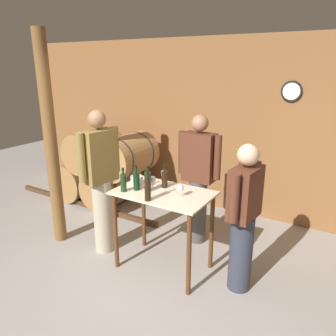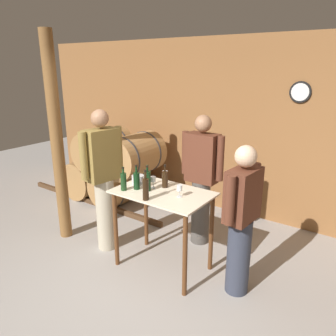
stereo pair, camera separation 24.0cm
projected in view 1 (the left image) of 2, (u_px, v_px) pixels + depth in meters
ground_plane at (126, 316)px, 3.12m from camera, size 14.00×14.00×0.00m
back_wall at (237, 129)px, 5.00m from camera, size 8.40×0.08×2.70m
barrel_rack at (103, 168)px, 5.57m from camera, size 3.00×0.89×1.25m
tasting_table at (163, 208)px, 3.66m from camera, size 1.07×0.68×0.95m
wooden_post at (51, 143)px, 4.10m from camera, size 0.16×0.16×2.70m
wine_bottle_far_left at (123, 182)px, 3.59m from camera, size 0.07×0.07×0.27m
wine_bottle_left at (136, 181)px, 3.63m from camera, size 0.07×0.07×0.28m
wine_bottle_center at (148, 181)px, 3.59m from camera, size 0.07×0.07×0.29m
wine_bottle_right at (165, 179)px, 3.71m from camera, size 0.07×0.07×0.27m
wine_bottle_far_right at (148, 189)px, 3.34m from camera, size 0.06×0.06×0.33m
wine_glass_near_left at (153, 180)px, 3.68m from camera, size 0.06×0.06×0.13m
wine_glass_near_center at (164, 174)px, 3.84m from camera, size 0.06×0.06×0.15m
wine_glass_near_right at (181, 188)px, 3.45m from camera, size 0.06×0.06×0.13m
ice_bucket at (137, 180)px, 3.81m from camera, size 0.14×0.14×0.10m
person_host at (198, 177)px, 4.21m from camera, size 0.59×0.24×1.71m
person_visitor_with_scarf at (101, 180)px, 3.96m from camera, size 0.29×0.58×1.80m
person_visitor_bearded at (243, 217)px, 3.28m from camera, size 0.25×0.59×1.58m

